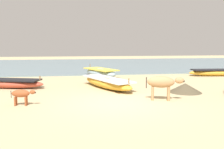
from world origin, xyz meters
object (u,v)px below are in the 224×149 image
at_px(fishing_boat_1, 3,83).
at_px(calf_near_rust, 22,94).
at_px(fishing_boat_4, 101,72).
at_px(cow_adult_tan, 162,83).
at_px(fishing_boat_0, 107,83).
at_px(fishing_boat_6, 218,72).

bearing_deg(fishing_boat_1, calf_near_rust, -48.78).
bearing_deg(fishing_boat_4, fishing_boat_1, 98.08).
distance_m(fishing_boat_4, cow_adult_tan, 7.60).
bearing_deg(cow_adult_tan, fishing_boat_0, 138.56).
bearing_deg(fishing_boat_4, cow_adult_tan, 167.48).
xyz_separation_m(fishing_boat_0, fishing_boat_4, (0.18, 4.33, 0.04)).
height_order(fishing_boat_0, fishing_boat_6, fishing_boat_0).
xyz_separation_m(fishing_boat_0, calf_near_rust, (-3.53, -3.11, 0.14)).
distance_m(fishing_boat_0, cow_adult_tan, 3.58).
bearing_deg(fishing_boat_1, fishing_boat_4, 50.92).
xyz_separation_m(fishing_boat_0, fishing_boat_1, (-5.21, 0.89, -0.03)).
relative_size(fishing_boat_6, cow_adult_tan, 2.97).
bearing_deg(fishing_boat_4, fishing_boat_0, 153.17).
distance_m(fishing_boat_0, fishing_boat_1, 5.29).
xyz_separation_m(cow_adult_tan, calf_near_rust, (-5.28, -0.01, -0.27)).
distance_m(fishing_boat_4, fishing_boat_6, 8.35).
bearing_deg(fishing_boat_4, calf_near_rust, 129.04).
bearing_deg(cow_adult_tan, fishing_boat_1, 169.35).
bearing_deg(fishing_boat_6, fishing_boat_0, -152.78).
relative_size(fishing_boat_4, fishing_boat_6, 0.81).
relative_size(fishing_boat_1, fishing_boat_6, 1.03).
bearing_deg(cow_adult_tan, fishing_boat_6, 64.18).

